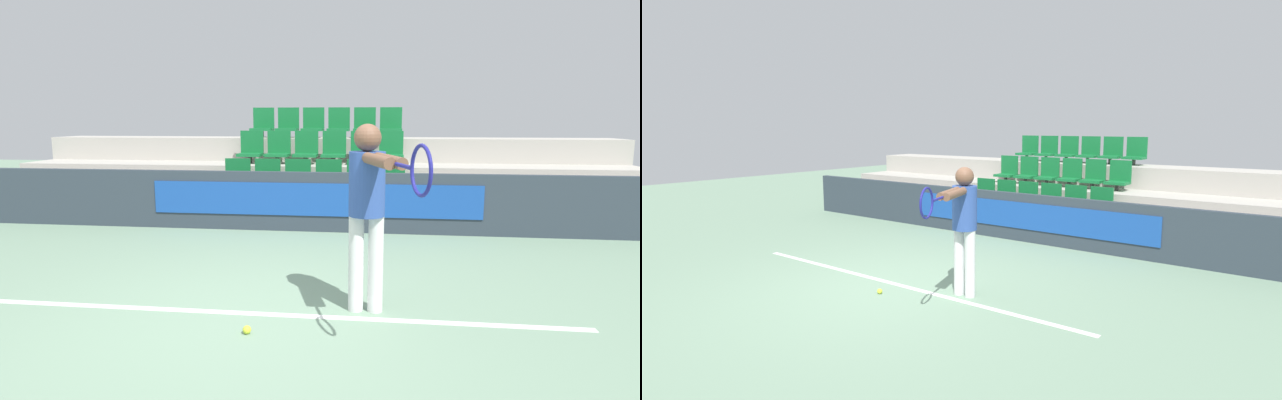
% 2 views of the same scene
% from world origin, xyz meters
% --- Properties ---
extents(ground_plane, '(30.00, 30.00, 0.00)m').
position_xyz_m(ground_plane, '(0.00, 0.00, 0.00)').
color(ground_plane, gray).
extents(court_baseline, '(5.60, 0.08, 0.01)m').
position_xyz_m(court_baseline, '(0.00, 0.14, 0.00)').
color(court_baseline, white).
rests_on(court_baseline, ground).
extents(barrier_wall, '(11.12, 0.14, 0.88)m').
position_xyz_m(barrier_wall, '(0.00, 3.38, 0.44)').
color(barrier_wall, '#2D3842').
rests_on(barrier_wall, ground).
extents(bleacher_tier_front, '(10.72, 0.93, 0.43)m').
position_xyz_m(bleacher_tier_front, '(0.00, 3.93, 0.22)').
color(bleacher_tier_front, '#ADA89E').
rests_on(bleacher_tier_front, ground).
extents(bleacher_tier_middle, '(10.72, 0.93, 0.86)m').
position_xyz_m(bleacher_tier_middle, '(0.00, 4.86, 0.43)').
color(bleacher_tier_middle, '#ADA89E').
rests_on(bleacher_tier_middle, ground).
extents(bleacher_tier_back, '(10.72, 0.93, 1.29)m').
position_xyz_m(bleacher_tier_back, '(0.00, 5.79, 0.65)').
color(bleacher_tier_back, '#ADA89E').
rests_on(bleacher_tier_back, ground).
extents(stadium_chair_0, '(0.42, 0.36, 0.58)m').
position_xyz_m(stadium_chair_0, '(-1.25, 4.05, 0.68)').
color(stadium_chair_0, '#333333').
rests_on(stadium_chair_0, bleacher_tier_front).
extents(stadium_chair_1, '(0.42, 0.36, 0.58)m').
position_xyz_m(stadium_chair_1, '(-0.75, 4.05, 0.68)').
color(stadium_chair_1, '#333333').
rests_on(stadium_chair_1, bleacher_tier_front).
extents(stadium_chair_2, '(0.42, 0.36, 0.58)m').
position_xyz_m(stadium_chair_2, '(-0.25, 4.05, 0.68)').
color(stadium_chair_2, '#333333').
rests_on(stadium_chair_2, bleacher_tier_front).
extents(stadium_chair_3, '(0.42, 0.36, 0.58)m').
position_xyz_m(stadium_chair_3, '(0.25, 4.05, 0.68)').
color(stadium_chair_3, '#333333').
rests_on(stadium_chair_3, bleacher_tier_front).
extents(stadium_chair_4, '(0.42, 0.36, 0.58)m').
position_xyz_m(stadium_chair_4, '(0.75, 4.05, 0.68)').
color(stadium_chair_4, '#333333').
rests_on(stadium_chair_4, bleacher_tier_front).
extents(stadium_chair_5, '(0.42, 0.36, 0.58)m').
position_xyz_m(stadium_chair_5, '(1.25, 4.05, 0.68)').
color(stadium_chair_5, '#333333').
rests_on(stadium_chair_5, bleacher_tier_front).
extents(stadium_chair_6, '(0.42, 0.36, 0.58)m').
position_xyz_m(stadium_chair_6, '(-1.25, 4.98, 1.11)').
color(stadium_chair_6, '#333333').
rests_on(stadium_chair_6, bleacher_tier_middle).
extents(stadium_chair_7, '(0.42, 0.36, 0.58)m').
position_xyz_m(stadium_chair_7, '(-0.75, 4.98, 1.11)').
color(stadium_chair_7, '#333333').
rests_on(stadium_chair_7, bleacher_tier_middle).
extents(stadium_chair_8, '(0.42, 0.36, 0.58)m').
position_xyz_m(stadium_chair_8, '(-0.25, 4.98, 1.11)').
color(stadium_chair_8, '#333333').
rests_on(stadium_chair_8, bleacher_tier_middle).
extents(stadium_chair_9, '(0.42, 0.36, 0.58)m').
position_xyz_m(stadium_chair_9, '(0.25, 4.98, 1.11)').
color(stadium_chair_9, '#333333').
rests_on(stadium_chair_9, bleacher_tier_middle).
extents(stadium_chair_10, '(0.42, 0.36, 0.58)m').
position_xyz_m(stadium_chair_10, '(0.75, 4.98, 1.11)').
color(stadium_chair_10, '#333333').
rests_on(stadium_chair_10, bleacher_tier_middle).
extents(stadium_chair_11, '(0.42, 0.36, 0.58)m').
position_xyz_m(stadium_chair_11, '(1.25, 4.98, 1.11)').
color(stadium_chair_11, '#333333').
rests_on(stadium_chair_11, bleacher_tier_middle).
extents(stadium_chair_12, '(0.42, 0.36, 0.58)m').
position_xyz_m(stadium_chair_12, '(-1.25, 5.91, 1.54)').
color(stadium_chair_12, '#333333').
rests_on(stadium_chair_12, bleacher_tier_back).
extents(stadium_chair_13, '(0.42, 0.36, 0.58)m').
position_xyz_m(stadium_chair_13, '(-0.75, 5.91, 1.54)').
color(stadium_chair_13, '#333333').
rests_on(stadium_chair_13, bleacher_tier_back).
extents(stadium_chair_14, '(0.42, 0.36, 0.58)m').
position_xyz_m(stadium_chair_14, '(-0.25, 5.91, 1.54)').
color(stadium_chair_14, '#333333').
rests_on(stadium_chair_14, bleacher_tier_back).
extents(stadium_chair_15, '(0.42, 0.36, 0.58)m').
position_xyz_m(stadium_chair_15, '(0.25, 5.91, 1.54)').
color(stadium_chair_15, '#333333').
rests_on(stadium_chair_15, bleacher_tier_back).
extents(stadium_chair_16, '(0.42, 0.36, 0.58)m').
position_xyz_m(stadium_chair_16, '(0.75, 5.91, 1.54)').
color(stadium_chair_16, '#333333').
rests_on(stadium_chair_16, bleacher_tier_back).
extents(stadium_chair_17, '(0.42, 0.36, 0.58)m').
position_xyz_m(stadium_chair_17, '(1.25, 5.91, 1.54)').
color(stadium_chair_17, '#333333').
rests_on(stadium_chair_17, bleacher_tier_back).
extents(tennis_player, '(0.57, 1.43, 1.60)m').
position_xyz_m(tennis_player, '(1.00, 0.27, 0.99)').
color(tennis_player, silver).
rests_on(tennis_player, ground).
extents(tennis_ball, '(0.07, 0.07, 0.07)m').
position_xyz_m(tennis_ball, '(0.09, -0.25, 0.03)').
color(tennis_ball, '#CCDB33').
rests_on(tennis_ball, ground).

